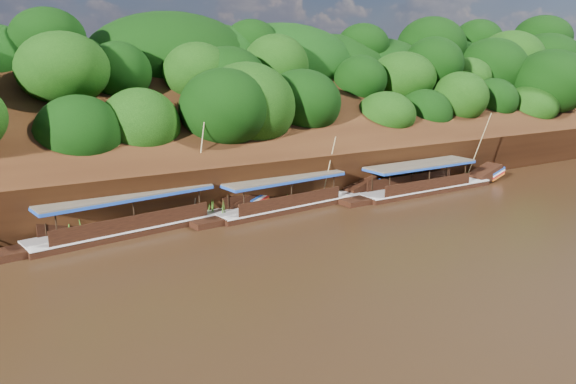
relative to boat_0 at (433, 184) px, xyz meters
The scene contains 6 objects.
ground 15.43m from the boat_0, 151.96° to the right, with size 160.00×160.00×0.00m, color black.
riverbank 20.66m from the boat_0, 131.36° to the left, with size 120.00×30.06×19.40m.
boat_0 is the anchor object (origin of this frame).
boat_1 12.30m from the boat_0, behind, with size 14.54×3.56×5.59m.
boat_2 23.19m from the boat_0, behind, with size 16.77×4.46×7.07m.
reeds 17.74m from the boat_0, behind, with size 51.41×2.60×2.02m.
Camera 1 is at (-20.07, -25.08, 10.85)m, focal length 35.00 mm.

